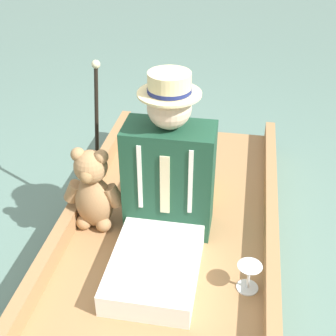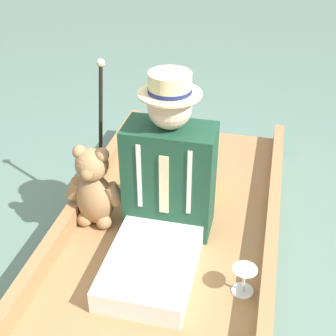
# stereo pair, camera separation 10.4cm
# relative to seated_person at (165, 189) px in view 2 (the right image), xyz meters

# --- Properties ---
(ground_plane) EXTENTS (16.00, 16.00, 0.00)m
(ground_plane) POSITION_rel_seated_person_xyz_m (-0.01, 0.13, -0.40)
(ground_plane) COLOR slate
(punt_boat) EXTENTS (1.06, 2.54, 0.22)m
(punt_boat) POSITION_rel_seated_person_xyz_m (-0.01, 0.13, -0.33)
(punt_boat) COLOR #997047
(punt_boat) RESTS_ON ground_plane
(seat_cushion) EXTENTS (0.40, 0.28, 0.12)m
(seat_cushion) POSITION_rel_seated_person_xyz_m (0.03, -0.40, -0.22)
(seat_cushion) COLOR #B7933D
(seat_cushion) RESTS_ON punt_boat
(seated_person) EXTENTS (0.43, 0.77, 0.82)m
(seated_person) POSITION_rel_seated_person_xyz_m (0.00, 0.00, 0.00)
(seated_person) COLOR white
(seated_person) RESTS_ON punt_boat
(teddy_bear) EXTENTS (0.31, 0.18, 0.45)m
(teddy_bear) POSITION_rel_seated_person_xyz_m (0.37, -0.03, -0.08)
(teddy_bear) COLOR #9E754C
(teddy_bear) RESTS_ON punt_boat
(wine_glass) EXTENTS (0.11, 0.11, 0.13)m
(wine_glass) POSITION_rel_seated_person_xyz_m (-0.41, 0.28, -0.19)
(wine_glass) COLOR silver
(wine_glass) RESTS_ON punt_boat
(walking_cane) EXTENTS (0.04, 0.20, 0.75)m
(walking_cane) POSITION_rel_seated_person_xyz_m (0.42, -0.30, 0.16)
(walking_cane) COLOR black
(walking_cane) RESTS_ON punt_boat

